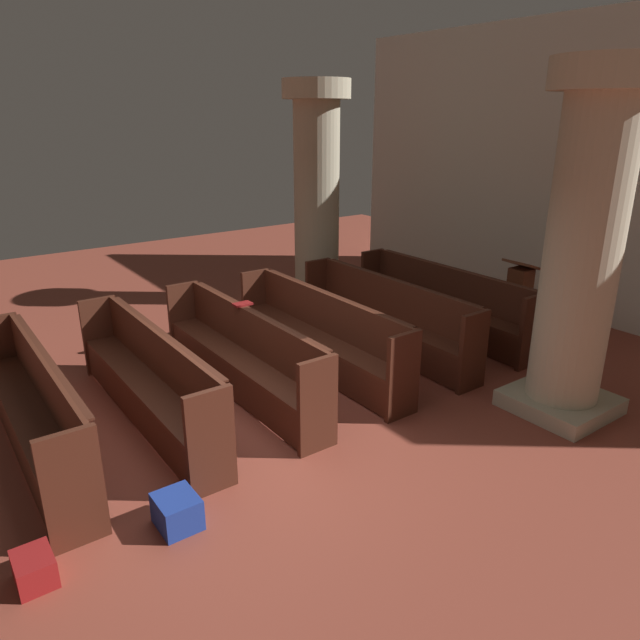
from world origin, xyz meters
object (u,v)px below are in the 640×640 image
pew_row_5 (33,405)px  pillar_far_side (317,192)px  pew_row_3 (242,351)px  pillar_aisle_side (584,243)px  pew_row_0 (442,300)px  pew_row_2 (320,331)px  kneeler_box_red (34,569)px  kneeler_box_blue (177,511)px  lectern (518,301)px  pew_row_1 (386,314)px  pew_row_4 (148,376)px  hymn_book (243,304)px

pew_row_5 → pillar_far_side: size_ratio=0.87×
pew_row_3 → pillar_aisle_side: bearing=47.1°
pew_row_5 → pillar_aisle_side: bearing=63.3°
pew_row_0 → pew_row_2: same height
kneeler_box_red → kneeler_box_blue: (0.03, 1.05, 0.02)m
pew_row_2 → pillar_far_side: size_ratio=0.87×
lectern → kneeler_box_red: lectern is taller
pillar_aisle_side → pew_row_5: bearing=-116.7°
kneeler_box_red → pew_row_2: bearing=115.1°
pillar_aisle_side → kneeler_box_blue: size_ratio=10.05×
pew_row_0 → pew_row_1: (0.00, -1.11, 0.00)m
pew_row_4 → kneeler_box_blue: size_ratio=8.78×
pew_row_3 → pew_row_5: size_ratio=1.00×
pew_row_1 → lectern: bearing=74.8°
pew_row_0 → pillar_far_side: size_ratio=0.87×
pew_row_1 → pillar_aisle_side: size_ratio=0.87×
pew_row_5 → hymn_book: bearing=96.3°
pew_row_5 → lectern: bearing=85.0°
pew_row_5 → lectern: size_ratio=2.90×
pew_row_1 → pew_row_3: (0.00, -2.22, 0.00)m
kneeler_box_blue → pew_row_5: bearing=-159.9°
pillar_far_side → kneeler_box_blue: bearing=-46.3°
pew_row_3 → pew_row_2: bearing=90.0°
pew_row_4 → pillar_far_side: (-2.39, 3.89, 1.36)m
pew_row_2 → pew_row_0: bearing=90.0°
pew_row_1 → pew_row_2: size_ratio=1.00×
pew_row_5 → pillar_aisle_side: 5.59m
pew_row_0 → pew_row_2: size_ratio=1.00×
pew_row_3 → pillar_aisle_side: size_ratio=0.87×
pew_row_2 → lectern: bearing=79.9°
pew_row_2 → pew_row_5: size_ratio=1.00×
pew_row_4 → hymn_book: 1.40m
pew_row_4 → pillar_aisle_side: 4.66m
pillar_aisle_side → pew_row_4: bearing=-123.1°
pew_row_5 → kneeler_box_red: bearing=-12.7°
pew_row_2 → pew_row_4: (0.00, -2.22, 0.00)m
pillar_aisle_side → kneeler_box_red: 5.57m
pew_row_1 → lectern: lectern is taller
pillar_aisle_side → lectern: 2.91m
pillar_aisle_side → lectern: bearing=137.0°
pew_row_5 → kneeler_box_blue: (1.78, 0.65, -0.38)m
pew_row_0 → pillar_aisle_side: 2.88m
pew_row_4 → pillar_far_side: 4.76m
pillar_aisle_side → kneeler_box_blue: 4.59m
pillar_aisle_side → hymn_book: size_ratio=16.63×
pew_row_0 → pillar_far_side: (-2.39, -0.56, 1.36)m
pew_row_0 → hymn_book: (-0.26, -3.15, 0.47)m
pew_row_1 → kneeler_box_blue: bearing=-64.9°
kneeler_box_blue → pew_row_4: bearing=165.5°
pew_row_5 → pew_row_4: bearing=90.0°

